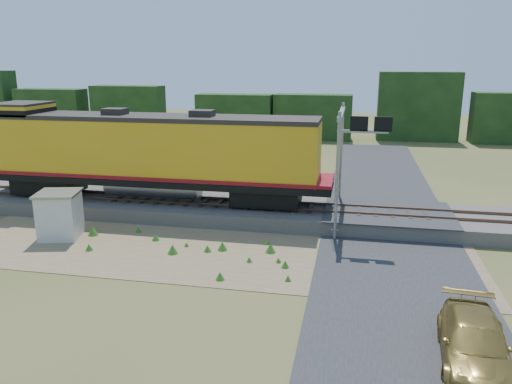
% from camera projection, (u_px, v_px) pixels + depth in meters
% --- Properties ---
extents(ground, '(140.00, 140.00, 0.00)m').
position_uv_depth(ground, '(241.00, 257.00, 23.50)').
color(ground, '#475123').
rests_on(ground, ground).
extents(ballast, '(70.00, 5.00, 0.80)m').
position_uv_depth(ballast, '(264.00, 212.00, 29.09)').
color(ballast, slate).
rests_on(ballast, ground).
extents(rails, '(70.00, 1.54, 0.16)m').
position_uv_depth(rails, '(264.00, 204.00, 28.96)').
color(rails, brown).
rests_on(rails, ballast).
extents(dirt_shoulder, '(26.00, 8.00, 0.03)m').
position_uv_depth(dirt_shoulder, '(204.00, 250.00, 24.35)').
color(dirt_shoulder, '#8C7754').
rests_on(dirt_shoulder, ground).
extents(road, '(7.00, 66.00, 0.86)m').
position_uv_depth(road, '(393.00, 260.00, 22.85)').
color(road, '#38383A').
rests_on(road, ground).
extents(tree_line_north, '(130.00, 3.00, 6.50)m').
position_uv_depth(tree_line_north, '(313.00, 112.00, 58.75)').
color(tree_line_north, black).
rests_on(tree_line_north, ground).
extents(weed_clumps, '(15.00, 6.20, 0.56)m').
position_uv_depth(weed_clumps, '(172.00, 251.00, 24.26)').
color(weed_clumps, '#326A1E').
rests_on(weed_clumps, ground).
extents(locomotive, '(21.45, 3.27, 5.53)m').
position_uv_depth(locomotive, '(146.00, 152.00, 29.61)').
color(locomotive, black).
rests_on(locomotive, rails).
extents(shed, '(2.50, 2.50, 2.45)m').
position_uv_depth(shed, '(60.00, 215.00, 25.78)').
color(shed, silver).
rests_on(shed, ground).
extents(signal_gantry, '(2.61, 6.20, 6.59)m').
position_uv_depth(signal_gantry, '(346.00, 138.00, 26.45)').
color(signal_gantry, gray).
rests_on(signal_gantry, ground).
extents(car, '(2.42, 5.01, 1.41)m').
position_uv_depth(car, '(474.00, 343.00, 15.02)').
color(car, olive).
rests_on(car, ground).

